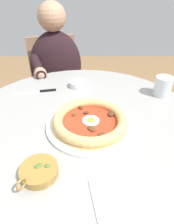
{
  "coord_description": "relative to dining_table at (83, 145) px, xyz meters",
  "views": [
    {
      "loc": [
        0.01,
        -0.6,
        1.21
      ],
      "look_at": [
        0.02,
        0.03,
        0.77
      ],
      "focal_mm": 30.34,
      "sensor_mm": 36.0,
      "label": 1
    }
  ],
  "objects": [
    {
      "name": "dining_table",
      "position": [
        0.0,
        0.0,
        0.0
      ],
      "size": [
        0.97,
        0.97,
        0.76
      ],
      "color": "#999993",
      "rests_on": "ground"
    },
    {
      "name": "water_glass",
      "position": [
        0.37,
        0.18,
        0.19
      ],
      "size": [
        0.08,
        0.08,
        0.09
      ],
      "color": "silver",
      "rests_on": "dining_table"
    },
    {
      "name": "cafe_chair_diner",
      "position": [
        -0.24,
        0.86,
        -0.1
      ],
      "size": [
        0.53,
        0.53,
        0.85
      ],
      "color": "#957050",
      "rests_on": "ground"
    },
    {
      "name": "ground_plane",
      "position": [
        0.0,
        0.0,
        -0.62
      ],
      "size": [
        6.0,
        6.0,
        0.02
      ],
      "primitive_type": "cube",
      "color": "olive"
    },
    {
      "name": "ramekin_capers",
      "position": [
        -0.03,
        0.27,
        0.16
      ],
      "size": [
        0.08,
        0.08,
        0.03
      ],
      "color": "white",
      "rests_on": "dining_table"
    },
    {
      "name": "pizza_on_plate",
      "position": [
        0.03,
        -0.05,
        0.17
      ],
      "size": [
        0.32,
        0.32,
        0.05
      ],
      "color": "white",
      "rests_on": "dining_table"
    },
    {
      "name": "fork_utensil",
      "position": [
        0.04,
        -0.36,
        0.15
      ],
      "size": [
        0.04,
        0.17,
        0.0
      ],
      "color": "#BCBCC1",
      "rests_on": "dining_table"
    },
    {
      "name": "olive_pan",
      "position": [
        -0.12,
        -0.26,
        0.16
      ],
      "size": [
        0.11,
        0.12,
        0.05
      ],
      "color": "olive",
      "rests_on": "dining_table"
    },
    {
      "name": "diner_person",
      "position": [
        -0.2,
        0.71,
        -0.12
      ],
      "size": [
        0.41,
        0.55,
        1.11
      ],
      "color": "#282833",
      "rests_on": "ground"
    },
    {
      "name": "steak_knife",
      "position": [
        -0.2,
        0.21,
        0.15
      ],
      "size": [
        0.21,
        0.05,
        0.01
      ],
      "color": "silver",
      "rests_on": "dining_table"
    }
  ]
}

